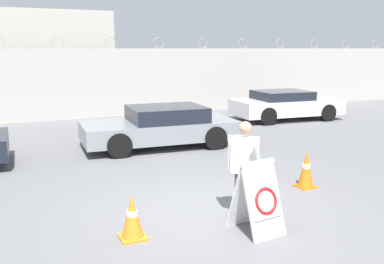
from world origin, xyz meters
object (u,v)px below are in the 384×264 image
at_px(security_guard, 244,166).
at_px(parked_car_far_side, 286,105).
at_px(parked_car_rear_sedan, 161,126).
at_px(traffic_cone_near, 306,169).
at_px(traffic_cone_mid, 132,217).
at_px(barricade_sign, 258,198).

height_order(security_guard, parked_car_far_side, security_guard).
bearing_deg(parked_car_rear_sedan, traffic_cone_near, 110.10).
height_order(parked_car_rear_sedan, parked_car_far_side, parked_car_rear_sedan).
bearing_deg(traffic_cone_mid, security_guard, -1.03).
xyz_separation_m(security_guard, parked_car_far_side, (6.71, 8.00, -0.30)).
xyz_separation_m(traffic_cone_near, parked_car_rear_sedan, (-1.41, 4.68, 0.21)).
distance_m(traffic_cone_near, parked_car_far_side, 8.52).
distance_m(security_guard, parked_car_far_side, 10.45).
distance_m(security_guard, traffic_cone_mid, 1.97).
bearing_deg(security_guard, parked_car_rear_sedan, 137.78).
height_order(traffic_cone_mid, parked_car_rear_sedan, parked_car_rear_sedan).
bearing_deg(traffic_cone_mid, barricade_sign, -17.87).
height_order(barricade_sign, traffic_cone_near, barricade_sign).
bearing_deg(barricade_sign, parked_car_far_side, 44.17).
bearing_deg(parked_car_rear_sedan, barricade_sign, 86.98).
height_order(security_guard, traffic_cone_near, security_guard).
relative_size(security_guard, parked_car_rear_sedan, 0.37).
relative_size(barricade_sign, traffic_cone_mid, 1.67).
distance_m(barricade_sign, parked_car_rear_sedan, 6.16).
bearing_deg(parked_car_far_side, traffic_cone_mid, -132.86).
distance_m(parked_car_rear_sedan, parked_car_far_side, 6.57).
xyz_separation_m(security_guard, traffic_cone_mid, (-1.89, 0.03, -0.56)).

